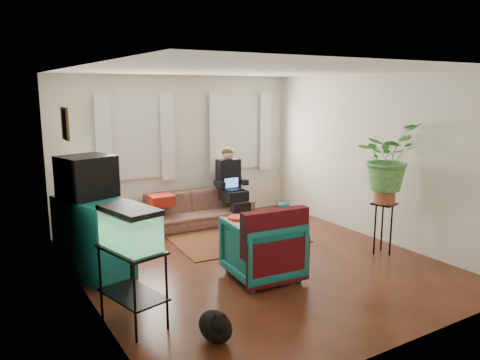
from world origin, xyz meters
TOP-DOWN VIEW (x-y plane):
  - floor at (0.00, 0.00)m, footprint 4.50×5.00m
  - ceiling at (0.00, 0.00)m, footprint 4.50×5.00m
  - wall_back at (0.00, 2.50)m, footprint 4.50×0.01m
  - wall_front at (0.00, -2.50)m, footprint 4.50×0.01m
  - wall_left at (-2.25, 0.00)m, footprint 0.01×5.00m
  - wall_right at (2.25, 0.00)m, footprint 0.01×5.00m
  - window_left at (-0.80, 2.48)m, footprint 1.08×0.04m
  - window_right at (1.25, 2.48)m, footprint 1.08×0.04m
  - curtains_left at (-0.80, 2.40)m, footprint 1.36×0.06m
  - curtains_right at (1.25, 2.40)m, footprint 1.36×0.06m
  - picture_frame at (-2.21, 0.85)m, footprint 0.04×0.32m
  - area_rug at (0.32, 1.13)m, footprint 2.11×1.74m
  - sofa at (0.06, 2.05)m, footprint 2.07×0.90m
  - seated_person at (0.79, 2.02)m, footprint 0.54×0.65m
  - side_table at (-1.65, 2.32)m, footprint 0.60×0.60m
  - table_lamp at (-1.65, 2.32)m, footprint 0.45×0.45m
  - dresser at (-1.99, 0.77)m, footprint 0.85×1.23m
  - crt_tv at (-2.00, 0.88)m, footprint 0.75×0.71m
  - aquarium_stand at (-2.00, -0.81)m, footprint 0.57×0.80m
  - aquarium at (-2.00, -0.81)m, footprint 0.51×0.73m
  - black_cat at (-1.45, -1.53)m, footprint 0.40×0.50m
  - armchair at (-0.21, -0.48)m, footprint 0.90×0.85m
  - serape_throw at (-0.24, -0.81)m, footprint 0.88×0.27m
  - coffee_table at (0.39, 0.51)m, footprint 1.15×0.87m
  - cup_a at (0.13, 0.50)m, footprint 0.15×0.15m
  - cup_b at (0.37, 0.34)m, footprint 0.12×0.12m
  - bowl at (0.68, 0.50)m, footprint 0.26×0.26m
  - snack_tray at (0.17, 0.74)m, footprint 0.41×0.41m
  - birdcage at (0.67, 0.26)m, footprint 0.21×0.21m
  - plant_stand at (1.79, -0.65)m, footprint 0.39×0.39m
  - potted_plant at (1.79, -0.65)m, footprint 1.03×0.95m

SIDE VIEW (x-z plane):
  - floor at x=0.00m, z-range -0.01..0.01m
  - area_rug at x=0.32m, z-range 0.00..0.01m
  - black_cat at x=-1.45m, z-range 0.00..0.37m
  - coffee_table at x=0.39m, z-range 0.00..0.43m
  - side_table at x=-1.65m, z-range 0.00..0.68m
  - plant_stand at x=1.79m, z-range 0.00..0.76m
  - sofa at x=0.06m, z-range 0.00..0.80m
  - aquarium_stand at x=-2.00m, z-range 0.00..0.82m
  - armchair at x=-0.21m, z-range 0.00..0.86m
  - snack_tray at x=0.17m, z-range 0.42..0.46m
  - bowl at x=0.68m, z-range 0.42..0.47m
  - cup_b at x=0.37m, z-range 0.42..0.51m
  - cup_a at x=0.13m, z-range 0.42..0.52m
  - dresser at x=-1.99m, z-range 0.00..1.00m
  - birdcage at x=0.67m, z-range 0.42..0.72m
  - seated_person at x=0.79m, z-range 0.00..1.21m
  - serape_throw at x=-0.24m, z-range 0.25..0.96m
  - table_lamp at x=-1.65m, z-range 0.67..1.29m
  - aquarium at x=-2.00m, z-range 0.82..1.24m
  - crt_tv at x=-2.00m, z-range 1.00..1.54m
  - potted_plant at x=1.79m, z-range 0.80..1.76m
  - wall_back at x=0.00m, z-range 0.00..2.60m
  - wall_front at x=0.00m, z-range 0.00..2.60m
  - wall_left at x=-2.25m, z-range 0.00..2.60m
  - wall_right at x=2.25m, z-range 0.00..2.60m
  - curtains_left at x=-0.80m, z-range 0.80..2.30m
  - curtains_right at x=1.25m, z-range 0.80..2.30m
  - window_left at x=-0.80m, z-range 0.86..2.24m
  - window_right at x=1.25m, z-range 0.86..2.24m
  - picture_frame at x=-2.21m, z-range 1.75..2.15m
  - ceiling at x=0.00m, z-range 2.60..2.60m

